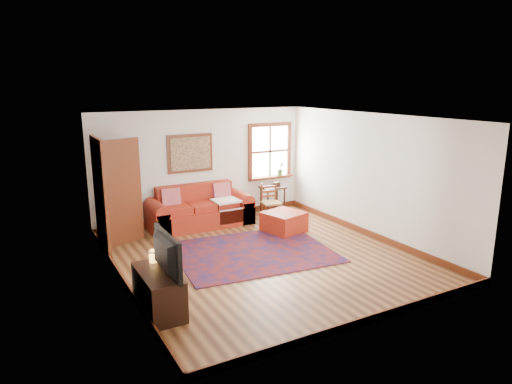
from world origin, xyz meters
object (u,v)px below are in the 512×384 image
side_table (273,192)px  media_cabinet (159,292)px  red_leather_sofa (200,212)px  red_ottoman (284,222)px  ladder_back_chair (270,201)px

side_table → media_cabinet: side_table is taller
red_leather_sofa → media_cabinet: red_leather_sofa is taller
red_leather_sofa → red_ottoman: (1.39, -1.28, -0.08)m
red_leather_sofa → ladder_back_chair: 1.62m
media_cabinet → red_ottoman: bearing=32.2°
side_table → media_cabinet: (-3.84, -3.40, -0.26)m
red_leather_sofa → media_cabinet: bearing=-120.1°
red_leather_sofa → ladder_back_chair: red_leather_sofa is taller
red_ottoman → ladder_back_chair: size_ratio=0.88×
red_ottoman → side_table: (0.49, 1.28, 0.33)m
ladder_back_chair → media_cabinet: 4.61m
media_cabinet → red_leather_sofa: bearing=59.9°
red_ottoman → media_cabinet: media_cabinet is taller
red_ottoman → side_table: bearing=53.8°
red_ottoman → ladder_back_chair: (0.17, 0.85, 0.24)m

